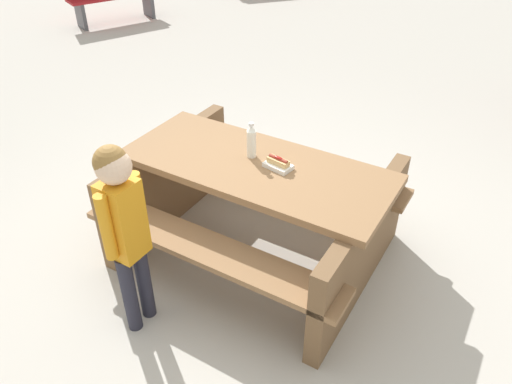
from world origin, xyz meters
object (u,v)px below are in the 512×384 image
(hotdog_tray, at_px, (278,164))
(child_in_coat, at_px, (123,220))
(picnic_table, at_px, (256,202))
(soda_bottle, at_px, (251,141))

(hotdog_tray, distance_m, child_in_coat, 1.05)
(hotdog_tray, bearing_deg, picnic_table, -169.72)
(hotdog_tray, bearing_deg, child_in_coat, -115.27)
(hotdog_tray, relative_size, child_in_coat, 0.16)
(picnic_table, relative_size, child_in_coat, 1.46)
(soda_bottle, bearing_deg, picnic_table, -43.23)
(picnic_table, xyz_separation_m, hotdog_tray, (0.15, 0.03, 0.34))
(soda_bottle, height_order, child_in_coat, child_in_coat)
(hotdog_tray, height_order, child_in_coat, child_in_coat)
(picnic_table, height_order, soda_bottle, soda_bottle)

